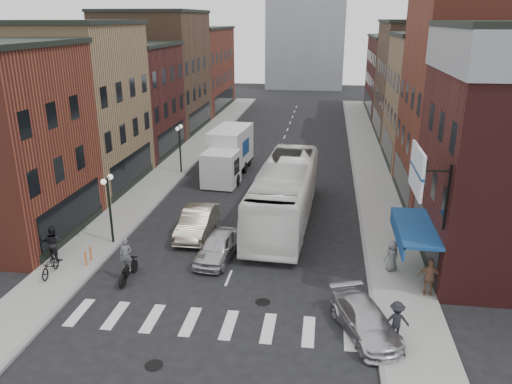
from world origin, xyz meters
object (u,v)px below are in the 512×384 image
at_px(streetlamp_far, 180,140).
at_px(ped_right_a, 396,320).
at_px(billboard_sign, 419,172).
at_px(box_truck, 228,154).
at_px(ped_left_solo, 54,243).
at_px(curb_car, 365,320).
at_px(motorcycle_rider, 127,261).
at_px(ped_right_b, 430,277).
at_px(bike_rack, 88,256).
at_px(transit_bus, 284,193).
at_px(sedan_left_near, 218,247).
at_px(sedan_left_far, 197,222).
at_px(streetlamp_near, 109,197).
at_px(parked_bicycle, 51,266).
at_px(ped_right_c, 392,256).

relative_size(streetlamp_far, ped_right_a, 2.49).
relative_size(billboard_sign, ped_right_a, 2.24).
xyz_separation_m(box_truck, ped_right_a, (11.06, -21.27, -0.88)).
xyz_separation_m(billboard_sign, ped_left_solo, (-18.13, 0.96, -5.03)).
bearing_deg(ped_left_solo, billboard_sign, -162.19).
xyz_separation_m(billboard_sign, curb_car, (-2.09, -3.32, -5.49)).
relative_size(motorcycle_rider, ped_right_b, 1.23).
bearing_deg(motorcycle_rider, billboard_sign, -2.69).
xyz_separation_m(billboard_sign, streetlamp_far, (-15.99, 17.50, -3.22)).
height_order(billboard_sign, ped_right_b, billboard_sign).
distance_m(billboard_sign, bike_rack, 17.14).
relative_size(bike_rack, transit_bus, 0.06).
distance_m(bike_rack, ped_left_solo, 2.03).
distance_m(billboard_sign, sedan_left_near, 11.27).
height_order(transit_bus, curb_car, transit_bus).
xyz_separation_m(streetlamp_far, sedan_left_far, (4.52, -12.00, -2.10)).
xyz_separation_m(streetlamp_near, bike_rack, (-0.20, -2.70, -2.36)).
height_order(sedan_left_near, ped_left_solo, ped_left_solo).
distance_m(sedan_left_near, sedan_left_far, 3.56).
bearing_deg(ped_left_solo, box_truck, -89.47).
relative_size(motorcycle_rider, parked_bicycle, 1.21).
distance_m(parked_bicycle, ped_right_a, 16.82).
distance_m(streetlamp_near, sedan_left_far, 5.37).
bearing_deg(sedan_left_near, billboard_sign, -7.48).
distance_m(bike_rack, sedan_left_far, 6.66).
height_order(bike_rack, transit_bus, transit_bus).
bearing_deg(parked_bicycle, ped_right_c, 4.37).
height_order(transit_bus, ped_right_b, transit_bus).
relative_size(billboard_sign, sedan_left_near, 0.87).
bearing_deg(ped_right_b, streetlamp_far, -37.89).
distance_m(box_truck, ped_right_c, 19.24).
bearing_deg(streetlamp_far, billboard_sign, -47.59).
bearing_deg(box_truck, sedan_left_far, -82.77).
distance_m(streetlamp_near, bike_rack, 3.59).
bearing_deg(transit_bus, ped_right_a, -62.65).
bearing_deg(motorcycle_rider, ped_right_c, 7.09).
bearing_deg(streetlamp_far, ped_left_solo, -97.40).
distance_m(streetlamp_near, ped_left_solo, 3.79).
bearing_deg(curb_car, streetlamp_far, 102.08).
relative_size(streetlamp_near, ped_right_c, 2.54).
relative_size(streetlamp_far, transit_bus, 0.30).
bearing_deg(transit_bus, sedan_left_near, -114.52).
height_order(ped_left_solo, ped_right_a, ped_left_solo).
distance_m(ped_left_solo, ped_right_a, 17.83).
height_order(sedan_left_far, ped_right_a, ped_right_a).
xyz_separation_m(transit_bus, ped_right_c, (6.06, -6.22, -0.93)).
xyz_separation_m(transit_bus, ped_right_a, (5.58, -12.13, -0.91)).
height_order(parked_bicycle, ped_right_c, ped_right_c).
relative_size(bike_rack, ped_right_c, 0.50).
xyz_separation_m(transit_bus, ped_left_solo, (-11.64, -7.52, -0.78)).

